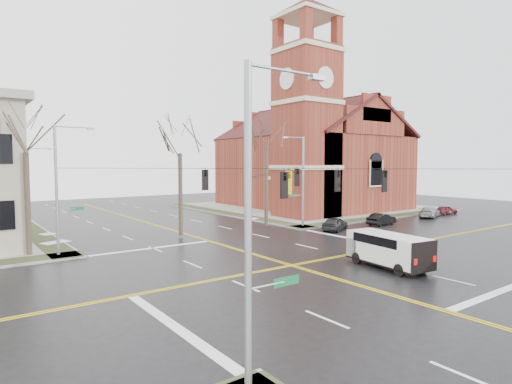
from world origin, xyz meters
TOP-DOWN VIEW (x-y plane):
  - ground at (0.00, 0.00)m, footprint 120.00×120.00m
  - sidewalks at (0.00, 0.00)m, footprint 80.00×80.00m
  - road_markings at (0.00, 0.00)m, footprint 100.00×100.00m
  - church at (24.76, 24.78)m, footprint 24.28×27.48m
  - signal_pole_ne at (11.32, 11.50)m, footprint 2.75×0.22m
  - signal_pole_nw at (-11.32, 11.50)m, footprint 2.75×0.22m
  - signal_pole_sw at (-11.32, -11.50)m, footprint 2.75×0.22m
  - span_wires at (0.00, 0.00)m, footprint 23.02×23.02m
  - traffic_signals at (-0.00, -0.67)m, footprint 8.21×8.26m
  - streetlight_north_a at (-10.65, 28.00)m, footprint 2.30×0.20m
  - streetlight_north_b at (-10.65, 48.00)m, footprint 2.30×0.20m
  - cargo_van at (4.54, -3.79)m, footprint 2.81×5.74m
  - parked_car_a at (12.67, 8.19)m, footprint 4.19×3.00m
  - parked_car_b at (19.28, 7.77)m, footprint 3.89×1.67m
  - parked_car_c at (29.16, 8.40)m, footprint 4.85×3.29m
  - parked_car_d at (33.54, 8.82)m, footprint 3.42×1.76m
  - tree_nw_far at (-13.12, 12.78)m, footprint 4.00×4.00m
  - tree_nw_near at (-1.08, 13.58)m, footprint 4.00×4.00m
  - tree_ne at (8.34, 13.50)m, footprint 4.00×4.00m

SIDE VIEW (x-z plane):
  - ground at x=0.00m, z-range 0.00..0.00m
  - road_markings at x=0.00m, z-range 0.00..0.01m
  - sidewalks at x=0.00m, z-range -0.01..0.16m
  - parked_car_d at x=33.54m, z-range 0.00..1.11m
  - parked_car_b at x=19.28m, z-range 0.00..1.25m
  - parked_car_c at x=29.16m, z-range 0.00..1.31m
  - parked_car_a at x=12.67m, z-range 0.00..1.32m
  - cargo_van at x=4.54m, z-range 0.19..2.29m
  - streetlight_north_a at x=-10.65m, z-range 0.47..8.47m
  - streetlight_north_b at x=-10.65m, z-range 0.47..8.47m
  - signal_pole_ne at x=11.32m, z-range 0.45..9.45m
  - signal_pole_nw at x=-11.32m, z-range 0.45..9.45m
  - signal_pole_sw at x=-11.32m, z-range 0.45..9.45m
  - traffic_signals at x=0.00m, z-range 4.80..6.10m
  - span_wires at x=0.00m, z-range 6.18..6.22m
  - tree_nw_far at x=-13.12m, z-range 2.41..13.11m
  - tree_nw_near at x=-1.08m, z-range 2.43..13.27m
  - tree_ne at x=8.34m, z-range 2.59..14.17m
  - church at x=24.76m, z-range -5.32..22.18m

